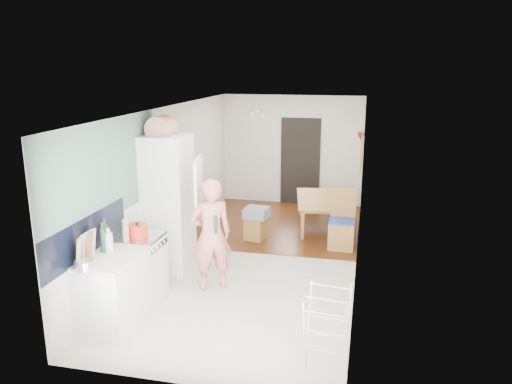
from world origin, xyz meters
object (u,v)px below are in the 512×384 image
at_px(drying_rack, 327,329).
at_px(dining_table, 323,215).
at_px(stool, 255,228).
at_px(person, 211,225).
at_px(dining_chair, 342,220).

bearing_deg(drying_rack, dining_table, 102.63).
relative_size(dining_table, drying_rack, 1.62).
distance_m(dining_table, stool, 1.53).
bearing_deg(dining_table, stool, 122.06).
relative_size(person, dining_chair, 1.84).
relative_size(dining_chair, drying_rack, 1.18).
bearing_deg(stool, drying_rack, -66.33).
relative_size(dining_chair, stool, 2.40).
relative_size(person, stool, 4.43).
bearing_deg(dining_chair, drying_rack, -88.38).
height_order(dining_table, dining_chair, dining_chair).
xyz_separation_m(person, drying_rack, (1.79, -1.59, -0.53)).
bearing_deg(dining_table, person, 148.25).
distance_m(stool, drying_rack, 4.07).
distance_m(dining_chair, drying_rack, 3.62).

